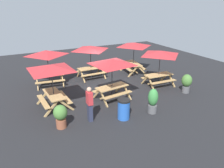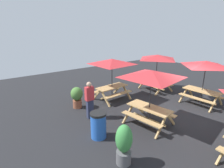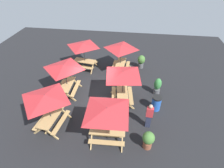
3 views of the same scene
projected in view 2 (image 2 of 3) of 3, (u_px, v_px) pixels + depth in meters
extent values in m
plane|color=#232326|center=(181.00, 114.00, 8.14)|extent=(24.00, 24.00, 0.00)
cube|color=tan|center=(112.00, 87.00, 9.70)|extent=(0.78, 1.83, 0.05)
cube|color=tan|center=(119.00, 94.00, 9.38)|extent=(0.34, 1.81, 0.04)
cube|color=tan|center=(106.00, 89.00, 10.18)|extent=(0.34, 1.81, 0.04)
cube|color=tan|center=(105.00, 98.00, 9.06)|extent=(0.80, 0.10, 0.81)
cube|color=tan|center=(97.00, 94.00, 9.59)|extent=(0.80, 0.10, 0.81)
cube|color=tan|center=(126.00, 92.00, 10.03)|extent=(0.80, 0.10, 0.81)
cube|color=tan|center=(118.00, 89.00, 10.56)|extent=(0.80, 0.10, 0.81)
cube|color=tan|center=(112.00, 95.00, 9.85)|extent=(0.14, 1.56, 0.06)
cylinder|color=#2D2D33|center=(112.00, 80.00, 9.58)|extent=(0.04, 0.04, 2.30)
pyramid|color=red|center=(112.00, 61.00, 9.28)|extent=(2.83, 2.83, 0.28)
cube|color=tan|center=(149.00, 108.00, 7.08)|extent=(1.88, 0.93, 0.05)
cube|color=tan|center=(141.00, 119.00, 6.80)|extent=(1.82, 0.49, 0.04)
cube|color=tan|center=(156.00, 110.00, 7.54)|extent=(1.82, 0.49, 0.04)
cube|color=tan|center=(129.00, 113.00, 7.47)|extent=(0.16, 0.80, 0.81)
cube|color=tan|center=(139.00, 108.00, 7.97)|extent=(0.16, 0.80, 0.81)
cube|color=tan|center=(161.00, 126.00, 6.42)|extent=(0.16, 0.80, 0.81)
cube|color=tan|center=(171.00, 119.00, 6.92)|extent=(0.16, 0.80, 0.81)
cube|color=tan|center=(149.00, 119.00, 7.24)|extent=(1.56, 0.27, 0.06)
cylinder|color=#2D2D33|center=(150.00, 98.00, 6.96)|extent=(0.04, 0.04, 2.30)
pyramid|color=red|center=(152.00, 74.00, 6.66)|extent=(2.80, 2.80, 0.28)
cube|color=tan|center=(224.00, 150.00, 5.17)|extent=(0.10, 0.80, 0.81)
cube|color=tan|center=(156.00, 79.00, 11.23)|extent=(1.88, 0.93, 0.05)
cube|color=tan|center=(149.00, 85.00, 11.05)|extent=(1.82, 0.49, 0.04)
cube|color=tan|center=(162.00, 82.00, 11.58)|extent=(1.82, 0.49, 0.04)
cube|color=tan|center=(143.00, 82.00, 11.80)|extent=(0.16, 0.80, 0.81)
cube|color=tan|center=(151.00, 81.00, 12.16)|extent=(0.16, 0.80, 0.81)
cube|color=tan|center=(160.00, 89.00, 10.52)|extent=(0.16, 0.80, 0.81)
cube|color=tan|center=(169.00, 87.00, 10.87)|extent=(0.16, 0.80, 0.81)
cube|color=tan|center=(155.00, 87.00, 11.38)|extent=(1.56, 0.27, 0.06)
cylinder|color=#2D2D33|center=(156.00, 73.00, 11.11)|extent=(0.04, 0.04, 2.30)
pyramid|color=red|center=(158.00, 57.00, 10.81)|extent=(2.24, 2.24, 0.28)
cube|color=tan|center=(202.00, 91.00, 9.08)|extent=(1.81, 0.74, 0.05)
cube|color=tan|center=(196.00, 98.00, 8.84)|extent=(1.80, 0.30, 0.04)
cube|color=tan|center=(206.00, 93.00, 9.50)|extent=(1.80, 0.30, 0.04)
cube|color=tan|center=(183.00, 95.00, 9.55)|extent=(0.08, 0.80, 0.81)
cube|color=tan|center=(190.00, 92.00, 9.99)|extent=(0.08, 0.80, 0.81)
cube|color=tan|center=(214.00, 104.00, 8.40)|extent=(0.08, 0.80, 0.81)
cube|color=tan|center=(220.00, 100.00, 8.83)|extent=(0.08, 0.80, 0.81)
cube|color=tan|center=(200.00, 100.00, 9.24)|extent=(1.56, 0.10, 0.06)
cylinder|color=#2D2D33|center=(203.00, 83.00, 8.96)|extent=(0.04, 0.04, 2.30)
pyramid|color=red|center=(206.00, 64.00, 8.66)|extent=(2.04, 2.04, 0.28)
cylinder|color=blue|center=(98.00, 126.00, 6.28)|extent=(0.56, 0.56, 0.90)
cylinder|color=black|center=(98.00, 114.00, 6.14)|extent=(0.59, 0.59, 0.08)
cylinder|color=#935138|center=(77.00, 104.00, 8.81)|extent=(0.44, 0.44, 0.40)
ellipsoid|color=#4C7F38|center=(77.00, 94.00, 8.65)|extent=(0.60, 0.60, 0.67)
cylinder|color=#59595B|center=(124.00, 157.00, 5.11)|extent=(0.44, 0.44, 0.40)
ellipsoid|color=#3D8C42|center=(124.00, 139.00, 4.92)|extent=(0.49, 0.49, 0.86)
cube|color=#2D334C|center=(90.00, 109.00, 7.70)|extent=(0.19, 0.29, 0.85)
cube|color=red|center=(89.00, 94.00, 7.49)|extent=(0.24, 0.37, 0.60)
sphere|color=tan|center=(89.00, 84.00, 7.37)|extent=(0.22, 0.22, 0.22)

